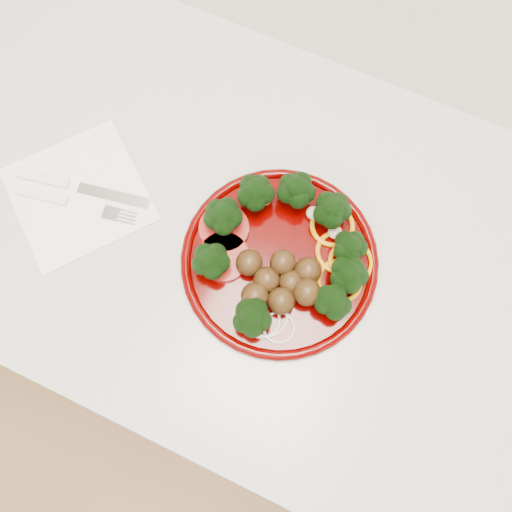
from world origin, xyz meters
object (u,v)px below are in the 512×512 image
at_px(plate, 283,257).
at_px(fork, 56,200).
at_px(knife, 65,184).
at_px(napkin, 79,195).

distance_m(plate, fork, 0.33).
relative_size(plate, knife, 1.36).
distance_m(knife, fork, 0.03).
distance_m(napkin, knife, 0.02).
distance_m(plate, napkin, 0.30).
bearing_deg(plate, fork, -170.67).
bearing_deg(fork, plate, -1.31).
bearing_deg(napkin, fork, -136.05).
relative_size(napkin, fork, 1.01).
height_order(plate, napkin, plate).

